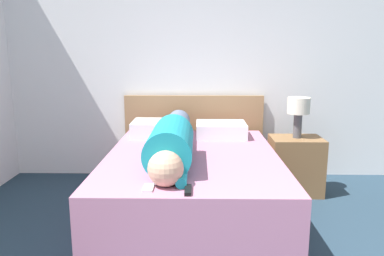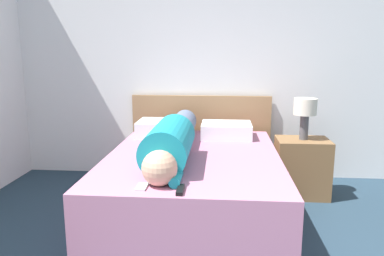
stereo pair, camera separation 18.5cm
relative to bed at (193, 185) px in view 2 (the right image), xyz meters
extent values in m
cube|color=white|center=(0.15, 1.15, 1.03)|extent=(5.53, 0.06, 2.60)
cube|color=#B2708E|center=(0.00, 0.00, 0.00)|extent=(1.40, 1.92, 0.54)
cube|color=#A37A51|center=(0.00, 1.08, 0.18)|extent=(1.52, 0.04, 0.91)
cube|color=brown|center=(1.01, 0.56, 0.01)|extent=(0.49, 0.38, 0.56)
cylinder|color=#4C4C51|center=(1.01, 0.56, 0.40)|extent=(0.08, 0.08, 0.24)
cylinder|color=beige|center=(1.01, 0.56, 0.60)|extent=(0.21, 0.21, 0.15)
sphere|color=tan|center=(-0.16, -0.75, 0.39)|extent=(0.23, 0.23, 0.23)
cylinder|color=teal|center=(-0.16, -0.32, 0.44)|extent=(0.33, 0.73, 0.33)
cylinder|color=slate|center=(-0.16, 0.48, 0.39)|extent=(0.23, 0.87, 0.23)
cylinder|color=teal|center=(-0.06, -0.70, 0.31)|extent=(0.07, 0.22, 0.07)
cube|color=white|center=(-0.35, 0.66, 0.35)|extent=(0.51, 0.40, 0.16)
cube|color=white|center=(0.28, 0.66, 0.34)|extent=(0.49, 0.40, 0.14)
cube|color=black|center=(-0.01, -0.85, 0.28)|extent=(0.04, 0.15, 0.02)
cube|color=#B2B7BC|center=(-0.26, -0.80, 0.28)|extent=(0.06, 0.13, 0.01)
camera|label=1|loc=(0.05, -2.98, 1.10)|focal=35.00mm
camera|label=2|loc=(0.23, -2.97, 1.10)|focal=35.00mm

